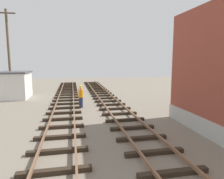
{
  "coord_description": "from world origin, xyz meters",
  "views": [
    {
      "loc": [
        -2.21,
        -2.55,
        3.77
      ],
      "look_at": [
        0.42,
        10.53,
        1.88
      ],
      "focal_mm": 31.8,
      "sensor_mm": 36.0,
      "label": 1
    }
  ],
  "objects": [
    {
      "name": "control_hut",
      "position": [
        -8.09,
        19.31,
        1.39
      ],
      "size": [
        3.0,
        3.8,
        2.76
      ],
      "color": "silver",
      "rests_on": "ground"
    },
    {
      "name": "utility_pole_far",
      "position": [
        -8.64,
        20.13,
        4.72
      ],
      "size": [
        1.8,
        0.24,
        9.05
      ],
      "color": "brown",
      "rests_on": "ground"
    },
    {
      "name": "track_worker_foreground",
      "position": [
        -1.56,
        13.67,
        0.93
      ],
      "size": [
        0.4,
        0.4,
        1.87
      ],
      "color": "#262D4C",
      "rests_on": "ground"
    }
  ]
}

